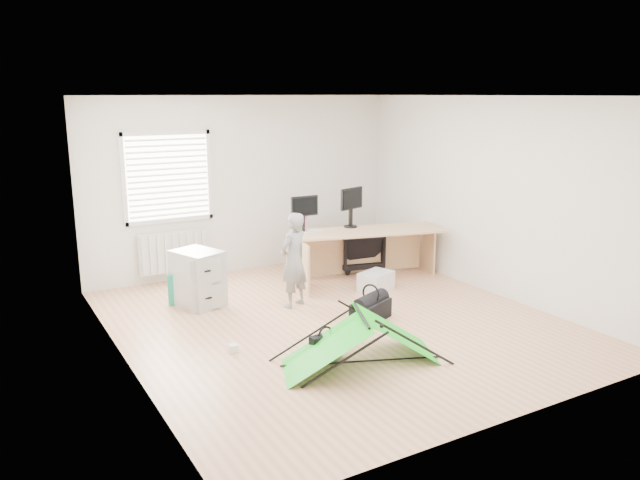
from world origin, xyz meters
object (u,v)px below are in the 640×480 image
filing_cabinet (198,278)px  kite (361,339)px  monitor_right (351,213)px  storage_crate (376,281)px  duffel_bag (371,311)px  person (294,260)px  laptop_bag (325,346)px  thermos (305,224)px  office_chair (357,250)px  desk (367,255)px  monitor_left (304,219)px

filing_cabinet → kite: (0.85, -2.59, -0.11)m
filing_cabinet → monitor_right: (2.47, 0.16, 0.61)m
monitor_right → storage_crate: (-0.09, -0.82, -0.85)m
monitor_right → storage_crate: size_ratio=0.96×
monitor_right → duffel_bag: bearing=-132.9°
filing_cabinet → person: 1.29m
person → laptop_bag: person is taller
filing_cabinet → storage_crate: filing_cabinet is taller
storage_crate → duffel_bag: size_ratio=0.86×
thermos → office_chair: 1.23m
duffel_bag → filing_cabinet: bearing=111.9°
laptop_bag → duffel_bag: laptop_bag is taller
kite → duffel_bag: 1.27m
storage_crate → person: bearing=-179.7°
desk → thermos: bearing=174.1°
kite → storage_crate: (1.54, 1.93, -0.13)m
office_chair → duffel_bag: office_chair is taller
filing_cabinet → storage_crate: size_ratio=1.54×
monitor_right → thermos: (-0.77, 0.02, -0.10)m
desk → monitor_right: size_ratio=4.83×
kite → person: bearing=105.4°
desk → person: 1.61m
laptop_bag → duffel_bag: 1.27m
kite → laptop_bag: (-0.26, 0.29, -0.13)m
filing_cabinet → person: (1.07, -0.66, 0.26)m
desk → kite: 3.00m
filing_cabinet → duffel_bag: 2.31m
filing_cabinet → laptop_bag: (0.59, -2.30, -0.24)m
person → kite: 1.97m
person → duffel_bag: bearing=98.5°
storage_crate → office_chair: bearing=70.4°
filing_cabinet → laptop_bag: bearing=-95.3°
kite → laptop_bag: size_ratio=4.75×
monitor_right → thermos: bearing=161.1°
filing_cabinet → kite: filing_cabinet is taller
office_chair → kite: 3.56m
person → kite: (-0.22, -1.92, -0.36)m
monitor_left → thermos: (0.02, 0.01, -0.07)m
monitor_left → office_chair: (1.09, 0.24, -0.64)m
filing_cabinet → duffel_bag: (1.64, -1.60, -0.25)m
monitor_left → kite: bearing=-105.1°
desk → kite: desk is taller
monitor_left → duffel_bag: bearing=-89.4°
office_chair → laptop_bag: size_ratio=1.98×
monitor_left → monitor_right: monitor_right is taller
office_chair → filing_cabinet: bearing=20.9°
storage_crate → laptop_bag: (-1.80, -1.65, -0.00)m
monitor_left → office_chair: size_ratio=0.59×
monitor_right → kite: monitor_right is taller
desk → person: bearing=-147.0°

